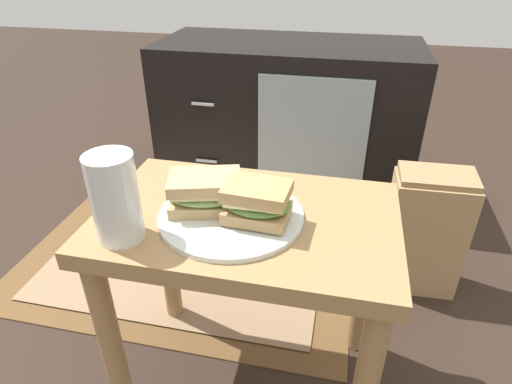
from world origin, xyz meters
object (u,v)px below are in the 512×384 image
object	(u,v)px
sandwich_front	(205,192)
sandwich_back	(257,202)
beer_glass	(115,199)
tv_cabinet	(287,119)
plate	(231,215)
paper_bag	(425,232)

from	to	relation	value
sandwich_front	sandwich_back	xyz separation A→B (m)	(0.10, -0.02, 0.00)
beer_glass	sandwich_back	bearing A→B (deg)	21.88
tv_cabinet	plate	size ratio (longest dim) A/B	3.61
plate	beer_glass	size ratio (longest dim) A/B	1.72
sandwich_back	paper_bag	size ratio (longest dim) A/B	0.34
tv_cabinet	sandwich_back	world-z (taller)	tv_cabinet
sandwich_front	paper_bag	distance (m)	0.73
sandwich_back	paper_bag	bearing A→B (deg)	48.95
beer_glass	tv_cabinet	bearing A→B (deg)	83.11
plate	paper_bag	bearing A→B (deg)	44.93
tv_cabinet	sandwich_back	bearing A→B (deg)	-84.73
tv_cabinet	beer_glass	xyz separation A→B (m)	(-0.13, -1.06, 0.25)
sandwich_front	plate	bearing A→B (deg)	-9.82
sandwich_front	sandwich_back	bearing A→B (deg)	-9.82
paper_bag	sandwich_front	bearing A→B (deg)	-138.73
paper_bag	plate	bearing A→B (deg)	-135.07
sandwich_front	beer_glass	size ratio (longest dim) A/B	1.02
sandwich_back	beer_glass	bearing A→B (deg)	-158.12
sandwich_front	sandwich_back	distance (m)	0.10
plate	sandwich_front	world-z (taller)	sandwich_front
beer_glass	paper_bag	distance (m)	0.88
tv_cabinet	beer_glass	size ratio (longest dim) A/B	6.21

